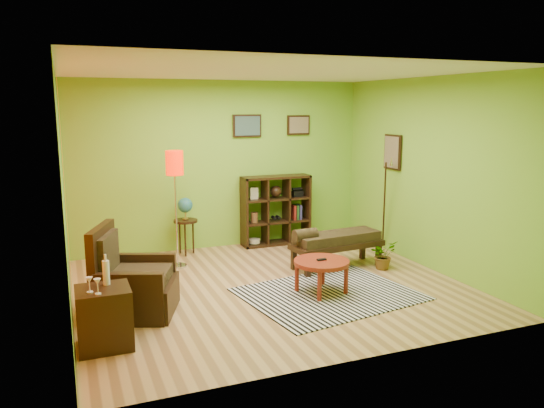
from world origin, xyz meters
name	(u,v)px	position (x,y,z in m)	size (l,w,h in m)	color
ground	(270,286)	(0.00, 0.00, 0.00)	(5.00, 5.00, 0.00)	tan
room_shell	(263,152)	(-0.09, 0.01, 1.80)	(5.04, 4.54, 2.82)	#7BBC31
zebra_rug	(329,294)	(0.59, -0.57, 0.01)	(2.10, 1.67, 0.01)	silver
coffee_table	(321,265)	(0.52, -0.48, 0.38)	(0.71, 0.71, 0.46)	maroon
armchair	(131,287)	(-1.84, -0.26, 0.31)	(1.09, 1.08, 1.04)	black
side_cabinet	(104,317)	(-2.20, -1.07, 0.31)	(0.52, 0.47, 0.93)	black
floor_lamp	(175,173)	(-0.97, 1.33, 1.41)	(0.26, 0.26, 1.75)	silver
globe_table	(185,212)	(-0.70, 1.95, 0.71)	(0.38, 0.38, 0.93)	black
cube_shelf	(277,210)	(0.91, 2.03, 0.60)	(1.20, 0.35, 1.20)	black
bench	(335,241)	(1.19, 0.42, 0.42)	(1.46, 0.63, 0.65)	black
potted_plant	(383,258)	(1.84, 0.11, 0.17)	(0.38, 0.42, 0.33)	#26661E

